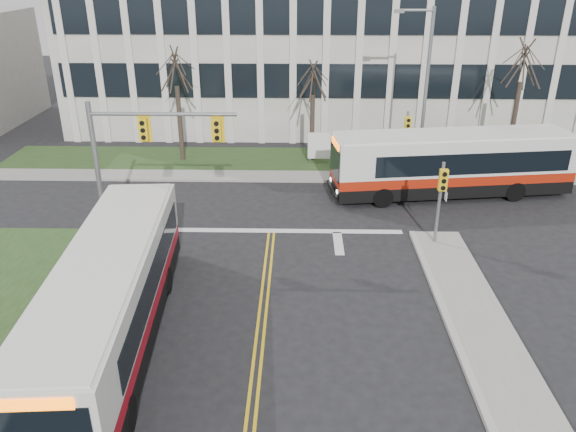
# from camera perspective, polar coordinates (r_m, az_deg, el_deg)

# --- Properties ---
(ground) EXTENTS (120.00, 120.00, 0.00)m
(ground) POSITION_cam_1_polar(r_m,az_deg,el_deg) (18.86, -2.90, -12.52)
(ground) COLOR black
(ground) RESTS_ON ground
(sidewalk_cross) EXTENTS (44.00, 1.60, 0.14)m
(sidewalk_cross) POSITION_cam_1_polar(r_m,az_deg,el_deg) (32.47, 7.81, 3.95)
(sidewalk_cross) COLOR #9E9B93
(sidewalk_cross) RESTS_ON ground
(building_lawn) EXTENTS (44.00, 5.00, 0.12)m
(building_lawn) POSITION_cam_1_polar(r_m,az_deg,el_deg) (35.09, 7.34, 5.54)
(building_lawn) COLOR #27411C
(building_lawn) RESTS_ON ground
(office_building) EXTENTS (40.00, 16.00, 12.00)m
(office_building) POSITION_cam_1_polar(r_m,az_deg,el_deg) (45.49, 6.25, 17.62)
(office_building) COLOR silver
(office_building) RESTS_ON ground
(mast_arm_signal) EXTENTS (6.11, 0.38, 6.20)m
(mast_arm_signal) POSITION_cam_1_polar(r_m,az_deg,el_deg) (24.28, -15.37, 6.64)
(mast_arm_signal) COLOR slate
(mast_arm_signal) RESTS_ON ground
(signal_pole_near) EXTENTS (0.34, 0.39, 3.80)m
(signal_pole_near) POSITION_cam_1_polar(r_m,az_deg,el_deg) (24.37, 15.28, 2.32)
(signal_pole_near) COLOR slate
(signal_pole_near) RESTS_ON ground
(signal_pole_far) EXTENTS (0.34, 0.39, 3.80)m
(signal_pole_far) POSITION_cam_1_polar(r_m,az_deg,el_deg) (32.23, 11.94, 8.05)
(signal_pole_far) COLOR slate
(signal_pole_far) RESTS_ON ground
(streetlight) EXTENTS (2.15, 0.25, 9.20)m
(streetlight) POSITION_cam_1_polar(r_m,az_deg,el_deg) (32.53, 13.59, 12.94)
(streetlight) COLOR slate
(streetlight) RESTS_ON ground
(directory_sign) EXTENTS (1.50, 0.12, 2.00)m
(directory_sign) POSITION_cam_1_polar(r_m,az_deg,el_deg) (34.09, 3.30, 7.10)
(directory_sign) COLOR slate
(directory_sign) RESTS_ON ground
(tree_left) EXTENTS (1.80, 1.80, 7.70)m
(tree_left) POSITION_cam_1_polar(r_m,az_deg,el_deg) (34.30, -11.34, 14.26)
(tree_left) COLOR #42352B
(tree_left) RESTS_ON ground
(tree_mid) EXTENTS (1.80, 1.80, 6.82)m
(tree_mid) POSITION_cam_1_polar(r_m,az_deg,el_deg) (33.85, 2.55, 13.47)
(tree_mid) COLOR #42352B
(tree_mid) RESTS_ON ground
(tree_right) EXTENTS (1.80, 1.80, 8.25)m
(tree_right) POSITION_cam_1_polar(r_m,az_deg,el_deg) (35.80, 22.79, 13.94)
(tree_right) COLOR #42352B
(tree_right) RESTS_ON ground
(bus_main) EXTENTS (3.41, 12.13, 3.19)m
(bus_main) POSITION_cam_1_polar(r_m,az_deg,el_deg) (18.71, -17.55, -8.20)
(bus_main) COLOR silver
(bus_main) RESTS_ON ground
(bus_cross) EXTENTS (12.57, 4.32, 3.29)m
(bus_cross) POSITION_cam_1_polar(r_m,az_deg,el_deg) (30.52, 16.24, 4.96)
(bus_cross) COLOR silver
(bus_cross) RESTS_ON ground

